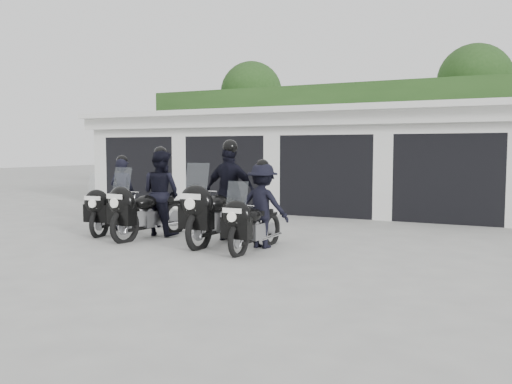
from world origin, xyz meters
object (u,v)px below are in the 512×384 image
at_px(police_bike_a, 116,201).
at_px(police_bike_c, 225,197).
at_px(police_bike_d, 259,210).
at_px(police_bike_b, 155,198).

height_order(police_bike_a, police_bike_c, police_bike_c).
relative_size(police_bike_a, police_bike_d, 1.03).
xyz_separation_m(police_bike_c, police_bike_d, (0.93, -0.40, -0.16)).
distance_m(police_bike_a, police_bike_d, 3.69).
bearing_deg(police_bike_d, police_bike_b, 174.43).
bearing_deg(police_bike_d, police_bike_c, 157.75).
bearing_deg(police_bike_b, police_bike_d, -0.50).
relative_size(police_bike_b, police_bike_c, 0.93).
distance_m(police_bike_c, police_bike_d, 1.03).
bearing_deg(police_bike_c, police_bike_d, -21.57).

